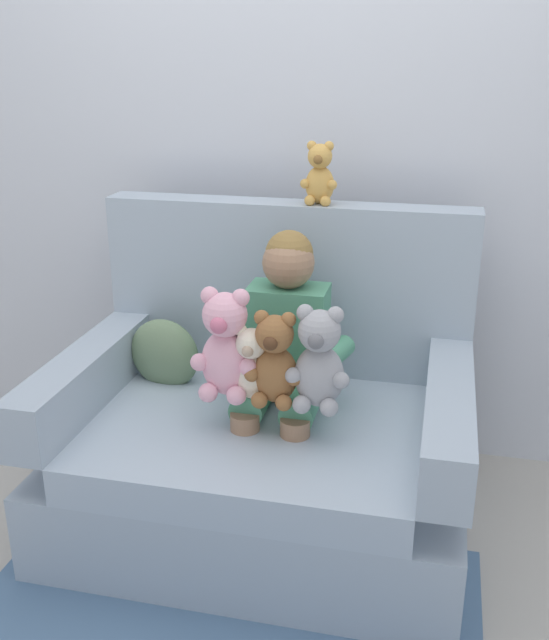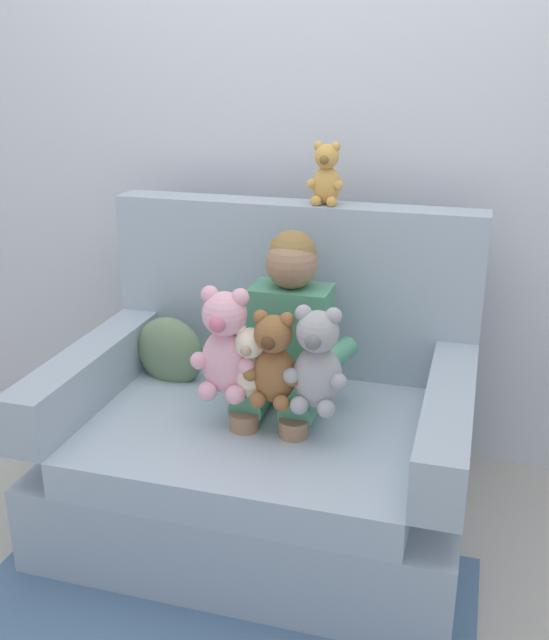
% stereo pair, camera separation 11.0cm
% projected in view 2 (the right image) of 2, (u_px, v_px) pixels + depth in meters
% --- Properties ---
extents(ground_plane, '(8.00, 8.00, 0.00)m').
position_uv_depth(ground_plane, '(263.00, 522.00, 2.55)').
color(ground_plane, '#ADA89E').
extents(back_wall, '(6.00, 0.10, 2.60)m').
position_uv_depth(back_wall, '(316.00, 118.00, 2.73)').
color(back_wall, silver).
rests_on(back_wall, ground).
extents(armchair, '(1.32, 0.95, 1.04)m').
position_uv_depth(armchair, '(268.00, 434.00, 2.50)').
color(armchair, '#9EADBC').
rests_on(armchair, ground).
extents(seated_child, '(0.45, 0.39, 0.82)m').
position_uv_depth(seated_child, '(286.00, 347.00, 2.39)').
color(seated_child, '#4C9370').
rests_on(seated_child, armchair).
extents(plush_grey, '(0.19, 0.16, 0.32)m').
position_uv_depth(plush_grey, '(317.00, 362.00, 2.16)').
color(plush_grey, '#9E9EA3').
rests_on(plush_grey, armchair).
extents(plush_pink, '(0.21, 0.17, 0.35)m').
position_uv_depth(plush_pink, '(226.00, 346.00, 2.24)').
color(plush_pink, '#EAA8BC').
rests_on(plush_pink, armchair).
extents(plush_brown, '(0.18, 0.14, 0.30)m').
position_uv_depth(plush_brown, '(273.00, 361.00, 2.19)').
color(plush_brown, brown).
rests_on(plush_brown, armchair).
extents(plush_cream, '(0.14, 0.12, 0.24)m').
position_uv_depth(plush_cream, '(251.00, 365.00, 2.23)').
color(plush_cream, silver).
rests_on(plush_cream, armchair).
extents(plush_honey_on_backrest, '(0.13, 0.10, 0.21)m').
position_uv_depth(plush_honey_on_backrest, '(326.00, 176.00, 2.49)').
color(plush_honey_on_backrest, gold).
rests_on(plush_honey_on_backrest, armchair).
extents(throw_pillow, '(0.27, 0.14, 0.26)m').
position_uv_depth(throw_pillow, '(170.00, 352.00, 2.64)').
color(throw_pillow, slate).
rests_on(throw_pillow, armchair).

